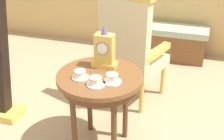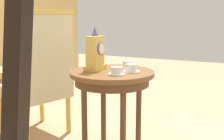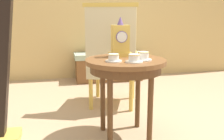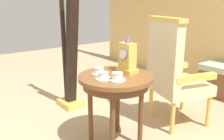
# 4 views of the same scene
# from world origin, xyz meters

# --- Properties ---
(side_table) EXTENTS (0.65, 0.65, 0.67)m
(side_table) POSITION_xyz_m (-0.10, -0.00, 0.59)
(side_table) COLOR brown
(side_table) RESTS_ON ground
(teacup_left) EXTENTS (0.13, 0.13, 0.06)m
(teacup_left) POSITION_xyz_m (-0.22, -0.09, 0.70)
(teacup_left) COLOR white
(teacup_left) RESTS_ON side_table
(teacup_right) EXTENTS (0.13, 0.13, 0.06)m
(teacup_right) POSITION_xyz_m (-0.07, -0.15, 0.70)
(teacup_right) COLOR white
(teacup_right) RESTS_ON side_table
(teacup_center) EXTENTS (0.13, 0.13, 0.07)m
(teacup_center) POSITION_xyz_m (0.02, -0.08, 0.70)
(teacup_center) COLOR white
(teacup_center) RESTS_ON side_table
(mantel_clock) EXTENTS (0.19, 0.11, 0.34)m
(mantel_clock) POSITION_xyz_m (-0.11, 0.14, 0.81)
(mantel_clock) COLOR gold
(mantel_clock) RESTS_ON side_table
(armchair) EXTENTS (0.68, 0.67, 1.14)m
(armchair) POSITION_xyz_m (-0.05, 0.74, 0.59)
(armchair) COLOR beige
(armchair) RESTS_ON ground
(harp) EXTENTS (0.40, 0.24, 1.80)m
(harp) POSITION_xyz_m (-1.09, 0.10, 0.73)
(harp) COLOR gold
(harp) RESTS_ON ground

